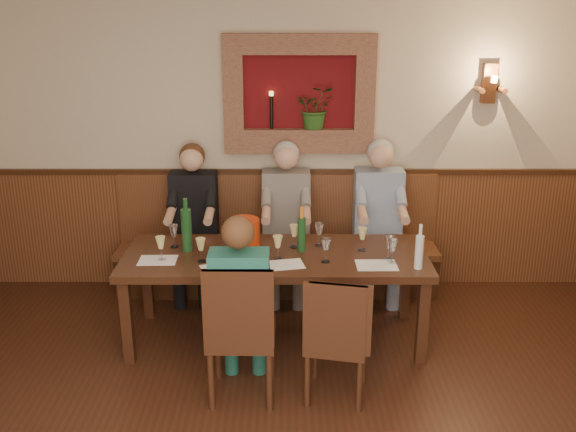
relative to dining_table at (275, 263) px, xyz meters
name	(u,v)px	position (x,y,z in m)	size (l,w,h in m)	color
room_shell	(266,176)	(0.00, -1.85, 1.21)	(6.04, 6.04, 2.82)	beige
wainscoting	(269,415)	(0.00, -1.85, -0.09)	(6.02, 6.02, 1.15)	#502917
wall_niche	(304,100)	(0.24, 1.09, 1.13)	(1.36, 0.30, 1.06)	#5E0D11
wall_sconce	(490,84)	(1.90, 1.08, 1.27)	(0.25, 0.20, 0.35)	#502917
dining_table	(275,263)	(0.00, 0.00, 0.00)	(2.40, 0.90, 0.75)	black
bench	(277,258)	(0.00, 0.94, -0.35)	(3.00, 0.45, 1.11)	#381E0F
chair_near_left	(242,357)	(-0.22, -0.80, -0.37)	(0.47, 0.47, 1.04)	black
chair_near_right	(336,362)	(0.44, -0.81, -0.40)	(0.49, 0.49, 0.94)	black
person_bench_left	(194,235)	(-0.77, 0.84, -0.08)	(0.43, 0.52, 1.44)	black
person_bench_mid	(286,234)	(0.08, 0.84, -0.07)	(0.44, 0.53, 1.46)	#54514C
person_bench_right	(378,234)	(0.93, 0.84, -0.06)	(0.44, 0.54, 1.48)	navy
person_chair_front	(242,322)	(-0.22, -0.78, -0.11)	(0.39, 0.48, 1.36)	navy
spittoon_bucket	(244,236)	(-0.25, 0.02, 0.22)	(0.25, 0.25, 0.28)	red
wine_bottle_green_a	(302,233)	(0.21, 0.06, 0.23)	(0.08, 0.08, 0.37)	#19471E
wine_bottle_green_b	(187,229)	(-0.71, 0.08, 0.26)	(0.11, 0.11, 0.43)	#19471E
water_bottle	(419,251)	(1.08, -0.29, 0.21)	(0.08, 0.08, 0.35)	silver
tasting_sheet_a	(158,260)	(-0.91, -0.13, 0.08)	(0.29, 0.21, 0.00)	white
tasting_sheet_b	(285,265)	(0.08, -0.22, 0.08)	(0.28, 0.20, 0.00)	white
tasting_sheet_c	(376,265)	(0.77, -0.23, 0.08)	(0.31, 0.22, 0.00)	white
tasting_sheet_d	(221,268)	(-0.41, -0.28, 0.08)	(0.28, 0.20, 0.00)	white
wine_glass_0	(161,248)	(-0.88, -0.12, 0.17)	(0.08, 0.08, 0.19)	#DED884
wine_glass_1	(174,236)	(-0.82, 0.14, 0.17)	(0.08, 0.08, 0.19)	white
wine_glass_2	(201,250)	(-0.57, -0.16, 0.17)	(0.08, 0.08, 0.19)	#DED884
wine_glass_3	(242,238)	(-0.27, 0.09, 0.17)	(0.08, 0.08, 0.19)	white
wine_glass_4	(278,248)	(0.02, -0.11, 0.17)	(0.08, 0.08, 0.19)	#DED884
wine_glass_5	(294,236)	(0.15, 0.14, 0.17)	(0.08, 0.08, 0.19)	#DED884
wine_glass_6	(326,250)	(0.39, -0.16, 0.17)	(0.08, 0.08, 0.19)	white
wine_glass_7	(362,239)	(0.69, 0.08, 0.17)	(0.08, 0.08, 0.19)	#DED884
wine_glass_8	(392,251)	(0.89, -0.18, 0.17)	(0.08, 0.08, 0.19)	white
wine_glass_9	(243,258)	(-0.24, -0.32, 0.17)	(0.08, 0.08, 0.19)	#DED884
wine_glass_10	(388,248)	(0.87, -0.12, 0.17)	(0.08, 0.08, 0.19)	white
wine_glass_11	(319,234)	(0.35, 0.19, 0.17)	(0.08, 0.08, 0.19)	white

